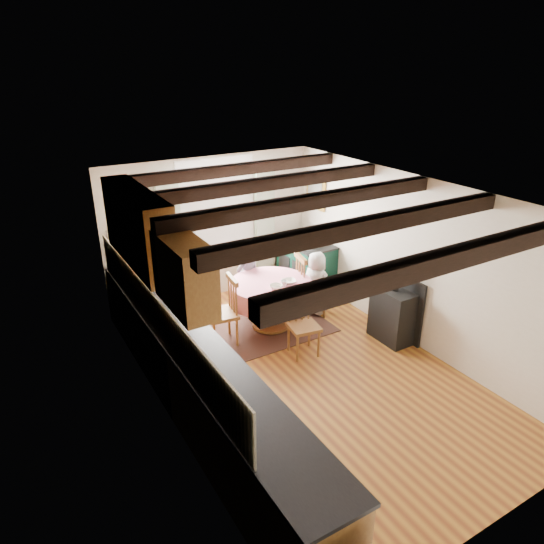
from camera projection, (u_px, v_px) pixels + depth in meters
floor at (303, 373)px, 6.46m from camera, size 3.60×5.50×0.00m
ceiling at (309, 194)px, 5.50m from camera, size 3.60×5.50×0.00m
wall_back at (212, 229)px, 8.15m from camera, size 3.60×0.00×2.40m
wall_front at (506, 423)px, 3.81m from camera, size 3.60×0.00×2.40m
wall_left at (163, 329)px, 5.13m from camera, size 0.00×5.50×2.40m
wall_right at (413, 262)px, 6.82m from camera, size 0.00×5.50×2.40m
beam_a at (450, 259)px, 3.96m from camera, size 3.60×0.16×0.16m
beam_b at (367, 226)px, 4.75m from camera, size 3.60×0.16×0.16m
beam_c at (308, 202)px, 5.54m from camera, size 3.60×0.16×0.16m
beam_d at (264, 184)px, 6.32m from camera, size 3.60×0.16×0.16m
beam_e at (230, 170)px, 7.11m from camera, size 3.60×0.16×0.16m
splash_left at (156, 317)px, 5.38m from camera, size 0.02×4.50×0.55m
splash_back at (154, 240)px, 7.66m from camera, size 1.40×0.02×0.55m
base_cabinet_left at (195, 380)px, 5.58m from camera, size 0.60×5.30×0.88m
base_cabinet_back at (161, 291)px, 7.72m from camera, size 1.30×0.60×0.88m
worktop_left at (194, 345)px, 5.40m from camera, size 0.64×5.30×0.04m
worktop_back at (159, 265)px, 7.52m from camera, size 1.30×0.64×0.04m
wall_cabinet_glass at (138, 227)px, 5.86m from camera, size 0.34×1.80×0.90m
wall_cabinet_solid at (184, 274)px, 4.70m from camera, size 0.34×0.90×0.70m
window_frame at (217, 205)px, 8.02m from camera, size 1.34×0.03×1.54m
window_pane at (217, 205)px, 8.03m from camera, size 1.20×0.01×1.40m
curtain_left at (171, 244)px, 7.76m from camera, size 0.35×0.10×2.10m
curtain_right at (265, 227)px, 8.55m from camera, size 0.35×0.10×2.10m
curtain_rod at (217, 169)px, 7.72m from camera, size 2.00×0.03×0.03m
wall_picture at (316, 192)px, 8.42m from camera, size 0.04×0.50×0.60m
wall_plate at (267, 192)px, 8.42m from camera, size 0.30×0.02×0.30m
rug at (271, 326)px, 7.58m from camera, size 1.69×1.32×0.01m
dining_table at (271, 305)px, 7.43m from camera, size 1.24×1.24×0.75m
chair_near at (304, 325)px, 6.71m from camera, size 0.45×0.47×0.92m
chair_left at (221, 312)px, 6.95m from camera, size 0.51×0.49×1.02m
chair_right at (311, 285)px, 7.74m from camera, size 0.55×0.54×1.04m
aga_range at (306, 266)px, 8.62m from camera, size 0.64×0.99×0.91m
cast_iron_stove at (394, 301)px, 7.00m from camera, size 0.37×0.62×1.24m
child_far at (248, 278)px, 7.84m from camera, size 0.46×0.34×1.15m
child_right at (316, 283)px, 7.80m from camera, size 0.48×0.59×1.04m
bowl_a at (289, 281)px, 7.26m from camera, size 0.24×0.24×0.05m
bowl_b at (276, 287)px, 7.08m from camera, size 0.24×0.24×0.06m
cup at (284, 283)px, 7.16m from camera, size 0.13×0.13×0.09m
canister_tall at (135, 259)px, 7.32m from camera, size 0.16×0.16×0.27m
canister_wide at (158, 255)px, 7.59m from camera, size 0.17×0.17×0.19m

